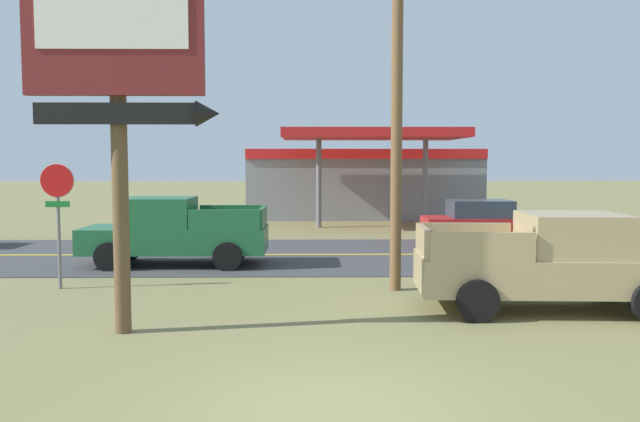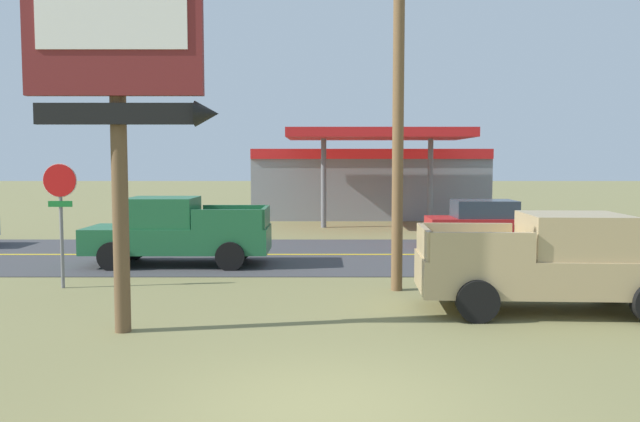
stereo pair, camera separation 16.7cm
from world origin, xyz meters
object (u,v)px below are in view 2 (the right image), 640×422
object	(u,v)px
gas_station	(366,181)
pickup_green_on_road	(175,232)
pickup_tan_parked_on_lawn	(552,263)
car_red_far_lane	(485,223)
utility_pole	(397,94)
stop_sign	(59,203)
motel_sign	(117,69)

from	to	relation	value
gas_station	pickup_green_on_road	size ratio (longest dim) A/B	2.31
pickup_tan_parked_on_lawn	car_red_far_lane	xyz separation A→B (m)	(1.18, 9.80, -0.13)
utility_pole	pickup_tan_parked_on_lawn	world-z (taller)	utility_pole
stop_sign	pickup_green_on_road	world-z (taller)	stop_sign
motel_sign	car_red_far_lane	bearing A→B (deg)	51.20
pickup_green_on_road	utility_pole	bearing A→B (deg)	-31.76
utility_pole	pickup_tan_parked_on_lawn	distance (m)	5.04
stop_sign	pickup_tan_parked_on_lawn	distance (m)	11.06
gas_station	car_red_far_lane	distance (m)	12.82
gas_station	pickup_green_on_road	world-z (taller)	gas_station
stop_sign	pickup_tan_parked_on_lawn	bearing A→B (deg)	-12.51
gas_station	pickup_tan_parked_on_lawn	distance (m)	22.26
gas_station	car_red_far_lane	size ratio (longest dim) A/B	2.86
motel_sign	car_red_far_lane	size ratio (longest dim) A/B	1.58
car_red_far_lane	utility_pole	bearing A→B (deg)	-117.85
utility_pole	pickup_green_on_road	bearing A→B (deg)	148.24
motel_sign	gas_station	xyz separation A→B (m)	(5.98, 23.85, -2.62)
utility_pole	pickup_tan_parked_on_lawn	xyz separation A→B (m)	(2.87, -2.13, -3.56)
motel_sign	stop_sign	bearing A→B (deg)	123.24
utility_pole	gas_station	xyz separation A→B (m)	(0.78, 20.01, -2.58)
gas_station	pickup_tan_parked_on_lawn	bearing A→B (deg)	-84.60
stop_sign	car_red_far_lane	size ratio (longest dim) A/B	0.70
utility_pole	pickup_green_on_road	world-z (taller)	utility_pole
utility_pole	gas_station	world-z (taller)	utility_pole
stop_sign	gas_station	bearing A→B (deg)	66.34
stop_sign	car_red_far_lane	distance (m)	14.09
car_red_far_lane	motel_sign	bearing A→B (deg)	-128.80
motel_sign	gas_station	bearing A→B (deg)	75.93
motel_sign	stop_sign	distance (m)	5.51
motel_sign	pickup_tan_parked_on_lawn	bearing A→B (deg)	11.93
motel_sign	gas_station	world-z (taller)	motel_sign
pickup_tan_parked_on_lawn	stop_sign	bearing A→B (deg)	167.49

